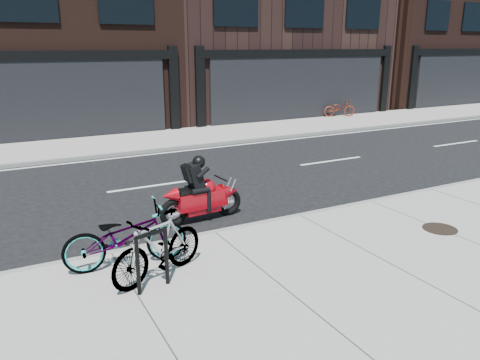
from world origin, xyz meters
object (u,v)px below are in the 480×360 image
motorcycle (205,194)px  manhole_cover (440,229)px  bicycle_rear (158,246)px  bicycle_far (339,108)px  bicycle_front (126,236)px  bike_rack (152,256)px

motorcycle → manhole_cover: size_ratio=2.92×
bicycle_rear → bicycle_far: bearing=109.7°
bicycle_front → bicycle_rear: (0.34, -0.63, -0.00)m
bicycle_rear → motorcycle: 2.89m
bike_rack → motorcycle: size_ratio=0.47×
manhole_cover → bicycle_far: bearing=58.0°
bicycle_far → manhole_cover: bicycle_far is taller
bicycle_front → bicycle_far: bearing=-44.8°
motorcycle → bicycle_front: bearing=-146.3°
motorcycle → bicycle_far: bearing=35.9°
bike_rack → bicycle_rear: 0.36m
bicycle_front → motorcycle: 2.68m
motorcycle → bicycle_far: (11.81, 9.95, -0.03)m
bicycle_far → bicycle_front: bearing=147.0°
bicycle_front → motorcycle: bearing=-46.7°
manhole_cover → bicycle_rear: bearing=173.0°
bicycle_rear → manhole_cover: (5.52, -0.68, -0.52)m
motorcycle → manhole_cover: 4.79m
bike_rack → bicycle_rear: (0.19, 0.31, -0.01)m
bicycle_rear → bicycle_far: 18.28m
bicycle_rear → motorcycle: bearing=119.7°
bike_rack → motorcycle: motorcycle is taller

